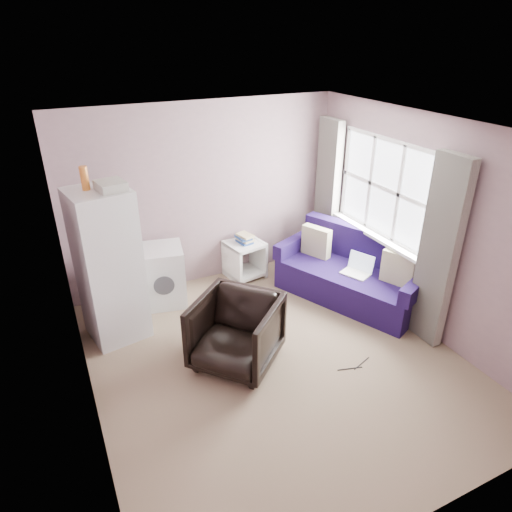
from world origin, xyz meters
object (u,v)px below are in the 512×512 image
Objects in this scene: armchair at (236,329)px; fridge at (109,265)px; sofa at (353,274)px; side_table at (245,256)px; washing_machine at (162,274)px.

fridge is (-1.06, 1.11, 0.48)m from armchair.
fridge is at bearing 146.72° from sofa.
fridge is at bearing -162.18° from side_table.
armchair is 2.07m from sofa.
washing_machine is at bearing -171.95° from side_table.
fridge reaches higher than armchair.
fridge reaches higher than washing_machine.
fridge is 3.06× the size of side_table.
armchair is 1.96m from side_table.
washing_machine is at bearing 22.71° from fridge.
fridge is at bearing -177.97° from armchair.
fridge is 0.96m from washing_machine.
armchair is at bearing 173.17° from sofa.
side_table is (0.89, 1.74, -0.12)m from armchair.
sofa is (2.35, -0.96, -0.09)m from washing_machine.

